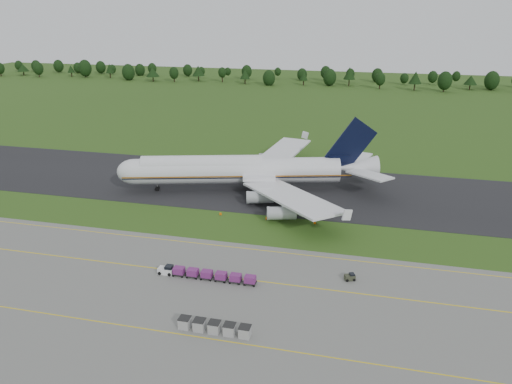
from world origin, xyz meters
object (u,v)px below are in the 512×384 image
(aircraft, at_px, (242,170))
(uld_row, at_px, (214,327))
(utility_cart, at_px, (350,277))
(edge_markers, at_px, (267,218))
(baggage_train, at_px, (205,274))

(aircraft, bearing_deg, uld_row, -78.77)
(utility_cart, distance_m, edge_markers, 31.19)
(aircraft, height_order, edge_markers, aircraft)
(utility_cart, bearing_deg, uld_row, -132.89)
(aircraft, distance_m, utility_cart, 52.50)
(utility_cart, relative_size, edge_markers, 0.09)
(edge_markers, bearing_deg, aircraft, 120.52)
(utility_cart, xyz_separation_m, edge_markers, (-20.59, 23.42, -0.29))
(aircraft, relative_size, uld_row, 6.20)
(uld_row, height_order, edge_markers, uld_row)
(aircraft, xyz_separation_m, uld_row, (12.37, -62.26, -4.72))
(uld_row, xyz_separation_m, edge_markers, (-1.55, 43.92, -0.67))
(utility_cart, height_order, edge_markers, utility_cart)
(utility_cart, relative_size, uld_row, 0.19)
(baggage_train, height_order, edge_markers, baggage_train)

